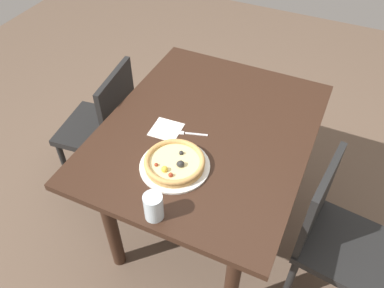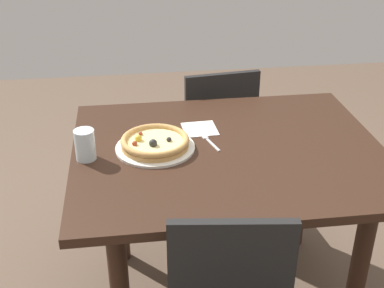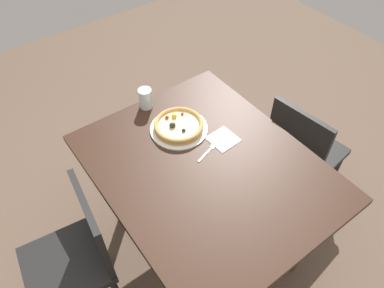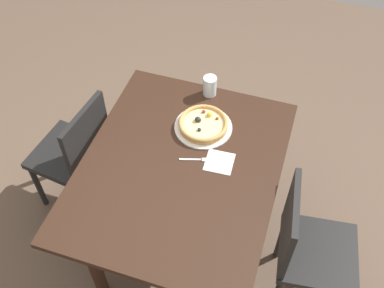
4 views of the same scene
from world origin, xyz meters
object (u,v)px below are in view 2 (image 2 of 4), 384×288
object	(u,v)px
pizza	(155,142)
dining_table	(228,174)
drinking_glass	(85,145)
plate	(155,148)
napkin	(200,129)
fork	(208,140)
chair_far	(214,135)

from	to	relation	value
pizza	dining_table	bearing A→B (deg)	-6.84
drinking_glass	plate	bearing A→B (deg)	9.23
dining_table	pizza	distance (m)	0.32
drinking_glass	napkin	xyz separation A→B (m)	(0.46, 0.19, -0.06)
plate	drinking_glass	xyz separation A→B (m)	(-0.26, -0.04, 0.05)
drinking_glass	fork	bearing A→B (deg)	9.79
pizza	fork	world-z (taller)	pizza
plate	pizza	size ratio (longest dim) A/B	1.16
drinking_glass	pizza	bearing A→B (deg)	9.17
chair_far	plate	size ratio (longest dim) A/B	2.79
dining_table	chair_far	world-z (taller)	chair_far
dining_table	drinking_glass	bearing A→B (deg)	-179.16
pizza	drinking_glass	distance (m)	0.27
chair_far	napkin	bearing A→B (deg)	-113.79
dining_table	pizza	bearing A→B (deg)	173.16
fork	drinking_glass	world-z (taller)	drinking_glass
fork	drinking_glass	xyz separation A→B (m)	(-0.48, -0.08, 0.06)
dining_table	plate	size ratio (longest dim) A/B	3.91
fork	chair_far	bearing A→B (deg)	-29.38
plate	fork	bearing A→B (deg)	10.46
chair_far	pizza	distance (m)	0.83
dining_table	pizza	world-z (taller)	pizza
dining_table	napkin	world-z (taller)	napkin
dining_table	plate	distance (m)	0.31
dining_table	drinking_glass	size ratio (longest dim) A/B	10.25
plate	fork	xyz separation A→B (m)	(0.22, 0.04, -0.00)
plate	pizza	bearing A→B (deg)	-152.61
drinking_glass	chair_far	bearing A→B (deg)	48.95
plate	fork	distance (m)	0.22
chair_far	fork	size ratio (longest dim) A/B	5.34
chair_far	napkin	world-z (taller)	chair_far
plate	pizza	xyz separation A→B (m)	(-0.00, -0.00, 0.03)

